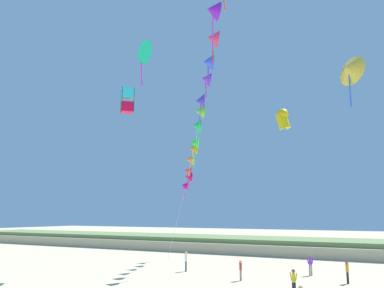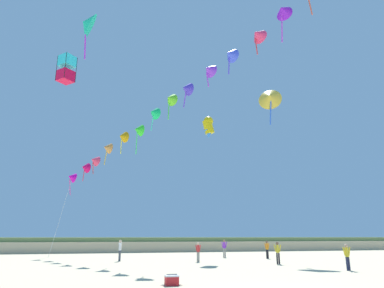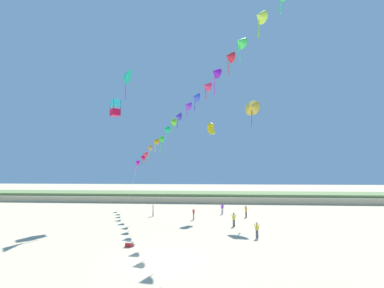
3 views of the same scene
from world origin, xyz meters
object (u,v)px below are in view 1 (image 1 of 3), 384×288
at_px(large_kite_outer_drift, 127,101).
at_px(person_near_left, 347,271).
at_px(large_kite_high_solo, 142,51).
at_px(person_near_right, 241,269).
at_px(person_far_center, 186,260).
at_px(person_far_left, 310,263).
at_px(large_kite_low_lead, 283,121).
at_px(person_mid_center, 294,280).
at_px(large_kite_mid_trail, 349,70).

bearing_deg(large_kite_outer_drift, person_near_left, 6.66).
height_order(person_near_left, large_kite_high_solo, large_kite_high_solo).
xyz_separation_m(person_near_right, person_far_center, (-6.21, 2.37, 0.11)).
bearing_deg(person_far_left, person_far_center, -164.56).
height_order(person_near_right, large_kite_low_lead, large_kite_low_lead).
bearing_deg(large_kite_low_lead, person_far_left, 19.88).
bearing_deg(large_kite_high_solo, person_near_right, -3.99).
distance_m(person_mid_center, person_far_left, 9.17).
distance_m(person_far_center, large_kite_low_lead, 15.23).
bearing_deg(person_near_left, person_near_right, -161.27).
distance_m(person_near_right, person_far_left, 6.67).
height_order(person_mid_center, large_kite_mid_trail, large_kite_mid_trail).
height_order(person_far_left, large_kite_low_lead, large_kite_low_lead).
height_order(person_far_center, large_kite_outer_drift, large_kite_outer_drift).
distance_m(person_near_right, person_far_center, 6.65).
distance_m(person_near_right, large_kite_low_lead, 13.49).
bearing_deg(large_kite_outer_drift, person_far_center, 20.81).
bearing_deg(person_far_left, person_near_right, -128.36).
relative_size(person_near_left, large_kite_low_lead, 0.69).
height_order(person_mid_center, person_far_left, person_far_left).
relative_size(person_far_center, large_kite_mid_trail, 0.40).
bearing_deg(person_near_left, large_kite_outer_drift, -173.34).
distance_m(person_near_left, large_kite_low_lead, 13.52).
xyz_separation_m(person_near_left, person_near_right, (-7.46, -2.53, -0.04)).
xyz_separation_m(person_mid_center, large_kite_low_lead, (-2.71, 8.50, 12.38)).
relative_size(person_far_left, large_kite_low_lead, 0.74).
bearing_deg(large_kite_mid_trail, person_far_left, 145.34).
bearing_deg(large_kite_high_solo, person_near_left, 5.77).
bearing_deg(large_kite_mid_trail, large_kite_outer_drift, -174.66).
bearing_deg(large_kite_mid_trail, person_far_center, 179.28).
bearing_deg(large_kite_outer_drift, person_mid_center, -13.90).
distance_m(person_far_left, large_kite_mid_trail, 16.17).
height_order(person_mid_center, large_kite_low_lead, large_kite_low_lead).
xyz_separation_m(person_far_left, large_kite_mid_trail, (4.41, -3.05, 15.26)).
relative_size(person_near_right, person_far_center, 0.89).
relative_size(person_near_right, person_far_left, 0.90).
height_order(person_far_center, large_kite_high_solo, large_kite_high_solo).
bearing_deg(person_near_right, person_near_left, 18.73).
bearing_deg(person_mid_center, person_near_left, 70.33).
bearing_deg(large_kite_outer_drift, person_far_left, 17.33).
distance_m(person_far_left, large_kite_outer_drift, 22.39).
xyz_separation_m(person_near_left, person_far_center, (-13.67, -0.16, 0.06)).
height_order(person_far_left, large_kite_mid_trail, large_kite_mid_trail).
bearing_deg(large_kite_high_solo, person_mid_center, -16.49).
bearing_deg(person_near_left, person_mid_center, -109.67).
xyz_separation_m(person_mid_center, person_far_left, (-1.02, 9.11, 0.06)).
height_order(person_near_left, person_near_right, person_near_left).
bearing_deg(large_kite_low_lead, large_kite_outer_drift, -162.97).
xyz_separation_m(person_far_center, large_kite_outer_drift, (-5.47, -2.08, 15.04)).
bearing_deg(person_far_left, person_near_left, -39.20).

